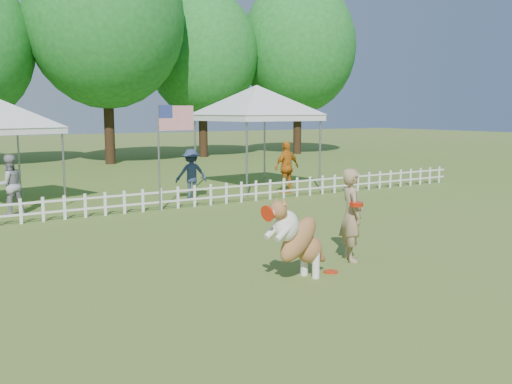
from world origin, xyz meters
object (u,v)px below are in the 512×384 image
Objects in this scene: spectator_b at (191,174)px; frisbee_on_turf at (331,272)px; spectator_a at (9,185)px; dog at (299,239)px; flag_pole at (159,157)px; canopy_tent_right at (257,138)px; spectator_c at (287,167)px; handler at (351,215)px.

frisbee_on_turf is at bearing 92.85° from spectator_b.
dog is at bearing 94.46° from spectator_a.
canopy_tent_right is at bearing 27.95° from flag_pole.
spectator_c is (4.70, 7.83, 0.82)m from frisbee_on_turf.
spectator_c is at bearing -179.13° from spectator_b.
spectator_c reaches higher than frisbee_on_turf.
flag_pole is 1.69× the size of spectator_c.
spectator_a is 8.21m from spectator_c.
handler is at bearing 54.10° from spectator_c.
flag_pole reaches higher than frisbee_on_turf.
handler is 6.66m from flag_pole.
spectator_b is (5.14, 0.11, -0.02)m from spectator_a.
spectator_a is (-3.46, 1.44, -0.65)m from flag_pole.
canopy_tent_right is (3.77, 8.99, 0.89)m from handler.
canopy_tent_right is 5.18m from flag_pole.
flag_pole is (0.68, 7.06, 0.75)m from dog.
canopy_tent_right is 2.22× the size of spectator_a.
spectator_b is at bearing 17.40° from handler.
canopy_tent_right reaches higher than spectator_c.
dog is at bearing 88.50° from spectator_b.
spectator_a is at bearing 94.59° from dog.
spectator_b is at bearing -21.08° from spectator_c.
handler is 1.57m from dog.
spectator_c is (4.73, 0.84, -0.58)m from flag_pole.
spectator_b reaches higher than dog.
canopy_tent_right is at bearing 47.41° from dog.
spectator_b is 3.12m from spectator_c.
frisbee_on_turf is 9.15m from spectator_a.
spectator_c reaches higher than spectator_a.
spectator_a is at bearing 157.68° from flag_pole.
dog is 9.57m from spectator_c.
handler is 9.09m from spectator_a.
flag_pole reaches higher than spectator_b.
spectator_a is (-8.04, -0.97, -0.94)m from canopy_tent_right.
flag_pole reaches higher than dog.
flag_pole is at bearing 30.55° from handler.
flag_pole is 2.38m from spectator_b.
canopy_tent_right reaches higher than flag_pole.
flag_pole reaches higher than spectator_c.
frisbee_on_turf is 0.14× the size of spectator_c.
frisbee_on_turf is at bearing 140.68° from handler.
spectator_a is (-4.27, 8.02, -0.05)m from handler.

